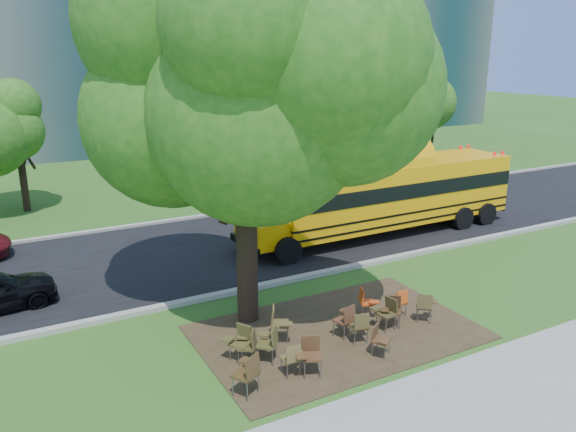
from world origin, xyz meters
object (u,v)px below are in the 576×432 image
chair_0 (248,370)px  chair_10 (278,321)px  chair_4 (361,324)px  chair_13 (400,300)px  school_bus (390,193)px  chair_12 (366,300)px  chair_14 (393,308)px  chair_6 (387,310)px  chair_9 (241,339)px  chair_8 (249,343)px  chair_2 (269,341)px  chair_1 (292,356)px  chair_5 (379,337)px  chair_3 (310,352)px  main_tree (243,90)px  chair_11 (346,317)px  chair_7 (425,304)px

chair_0 → chair_10: (1.60, 1.74, -0.03)m
chair_4 → chair_13: size_ratio=1.07×
school_bus → chair_12: 7.91m
chair_10 → chair_14: bearing=104.5°
chair_6 → chair_9: bearing=76.1°
chair_8 → chair_14: bearing=-56.7°
chair_2 → chair_9: chair_2 is taller
chair_1 → chair_12: chair_12 is taller
chair_2 → chair_5: size_ratio=1.13×
chair_3 → chair_14: size_ratio=1.09×
school_bus → chair_13: size_ratio=14.46×
main_tree → chair_14: 6.74m
chair_0 → chair_4: bearing=-16.5°
chair_5 → chair_12: chair_12 is taller
chair_4 → chair_6: (1.04, 0.30, 0.01)m
chair_0 → chair_4: size_ratio=1.13×
school_bus → chair_11: size_ratio=13.02×
school_bus → chair_1: size_ratio=14.59×
chair_7 → chair_12: 1.56m
chair_1 → chair_2: bearing=105.3°
chair_4 → chair_10: 2.03m
chair_2 → chair_0: bearing=175.8°
main_tree → chair_6: size_ratio=11.11×
chair_11 → chair_12: chair_11 is taller
chair_14 → chair_6: bearing=53.1°
chair_12 → chair_14: chair_14 is taller
main_tree → chair_0: size_ratio=9.96×
chair_5 → chair_8: size_ratio=0.95×
main_tree → chair_1: (-0.30, -3.00, -5.57)m
chair_11 → chair_7: bearing=-23.2°
chair_7 → chair_10: size_ratio=0.91×
main_tree → chair_13: size_ratio=12.05×
chair_9 → chair_11: size_ratio=0.98×
chair_7 → chair_13: (-0.36, 0.60, -0.03)m
chair_3 → chair_6: 2.97m
main_tree → chair_11: main_tree is taller
chair_5 → chair_8: bearing=-55.2°
chair_4 → chair_10: bearing=161.6°
main_tree → chair_2: (-0.47, -2.22, -5.51)m
chair_4 → chair_13: 1.95m
chair_10 → chair_12: (2.71, 0.06, -0.06)m
chair_12 → chair_9: bearing=-62.0°
chair_6 → chair_13: chair_6 is taller
chair_8 → chair_5: bearing=-77.7°
chair_3 → chair_5: (1.83, -0.10, -0.07)m
chair_6 → chair_7: (1.13, -0.19, -0.02)m
chair_11 → chair_6: bearing=-21.9°
chair_1 → chair_4: chair_4 is taller
main_tree → chair_2: main_tree is taller
chair_2 → chair_6: bearing=-49.5°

